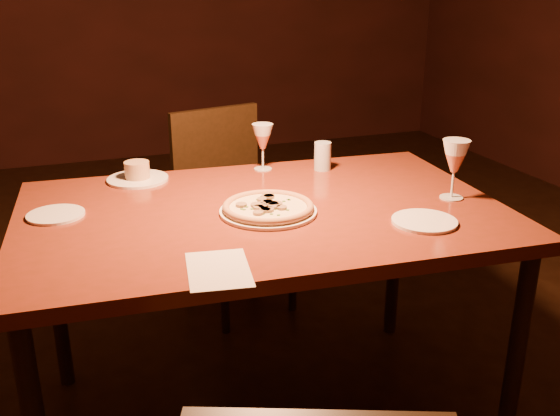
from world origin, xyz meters
name	(u,v)px	position (x,y,z in m)	size (l,w,h in m)	color
floor	(250,373)	(0.00, 0.00, 0.00)	(7.00, 7.00, 0.00)	black
dining_table	(263,229)	(-0.03, -0.29, 0.76)	(1.63, 1.11, 0.83)	maroon
chair_far	(230,199)	(0.11, 0.64, 0.54)	(0.55, 0.55, 0.95)	black
pizza_plate	(268,208)	(-0.03, -0.34, 0.85)	(0.31, 0.31, 0.03)	white
ramekin_saucer	(137,174)	(-0.37, 0.15, 0.86)	(0.22, 0.22, 0.07)	white
wine_glass_far	(263,147)	(0.11, 0.12, 0.92)	(0.08, 0.08, 0.18)	#AA5E47
wine_glass_right	(454,170)	(0.60, -0.42, 0.93)	(0.09, 0.09, 0.20)	#AA5E47
water_tumbler	(323,156)	(0.32, 0.04, 0.89)	(0.07, 0.07, 0.11)	#B5C0C6
side_plate_left	(56,215)	(-0.67, -0.13, 0.84)	(0.18, 0.18, 0.01)	white
side_plate_near	(424,221)	(0.39, -0.58, 0.84)	(0.20, 0.20, 0.01)	white
menu_card	(218,269)	(-0.28, -0.68, 0.83)	(0.16, 0.23, 0.00)	beige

